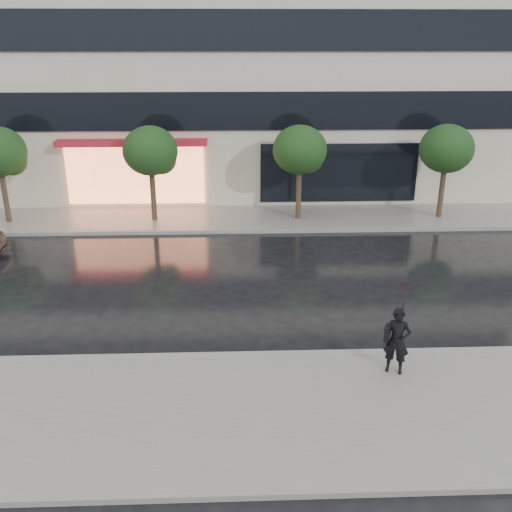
{
  "coord_description": "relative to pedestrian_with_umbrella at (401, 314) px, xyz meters",
  "views": [
    {
      "loc": [
        0.38,
        -12.89,
        7.22
      ],
      "look_at": [
        0.95,
        2.26,
        1.4
      ],
      "focal_mm": 40.0,
      "sensor_mm": 36.0,
      "label": 1
    }
  ],
  "objects": [
    {
      "name": "ground",
      "position": [
        -3.97,
        1.86,
        -1.59
      ],
      "size": [
        120.0,
        120.0,
        0.0
      ],
      "primitive_type": "plane",
      "color": "black",
      "rests_on": "ground"
    },
    {
      "name": "tree_far_west",
      "position": [
        -12.91,
        11.89,
        1.34
      ],
      "size": [
        2.2,
        2.2,
        3.99
      ],
      "color": "#33261C",
      "rests_on": "ground"
    },
    {
      "name": "tree_mid_west",
      "position": [
        -6.91,
        11.89,
        1.34
      ],
      "size": [
        2.2,
        2.2,
        3.99
      ],
      "color": "#33261C",
      "rests_on": "ground"
    },
    {
      "name": "sidewalk_far",
      "position": [
        -3.97,
        12.11,
        -1.53
      ],
      "size": [
        60.0,
        3.5,
        0.12
      ],
      "primitive_type": "cube",
      "color": "slate",
      "rests_on": "ground"
    },
    {
      "name": "curb_near",
      "position": [
        -3.97,
        0.86,
        -1.52
      ],
      "size": [
        60.0,
        0.25,
        0.14
      ],
      "primitive_type": "cube",
      "color": "gray",
      "rests_on": "ground"
    },
    {
      "name": "tree_mid_east",
      "position": [
        -0.91,
        11.89,
        1.34
      ],
      "size": [
        2.2,
        2.2,
        3.99
      ],
      "color": "#33261C",
      "rests_on": "ground"
    },
    {
      "name": "sidewalk_near",
      "position": [
        -3.97,
        -1.39,
        -1.53
      ],
      "size": [
        60.0,
        4.5,
        0.12
      ],
      "primitive_type": "cube",
      "color": "slate",
      "rests_on": "ground"
    },
    {
      "name": "tree_far_east",
      "position": [
        5.09,
        11.89,
        1.34
      ],
      "size": [
        2.2,
        2.2,
        3.99
      ],
      "color": "#33261C",
      "rests_on": "ground"
    },
    {
      "name": "pedestrian_with_umbrella",
      "position": [
        0.0,
        0.0,
        0.0
      ],
      "size": [
        1.16,
        1.17,
        2.23
      ],
      "rotation": [
        0.0,
        0.0,
        -0.37
      ],
      "color": "black",
      "rests_on": "sidewalk_near"
    },
    {
      "name": "curb_far",
      "position": [
        -3.97,
        10.36,
        -1.52
      ],
      "size": [
        60.0,
        0.25,
        0.14
      ],
      "primitive_type": "cube",
      "color": "gray",
      "rests_on": "ground"
    }
  ]
}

